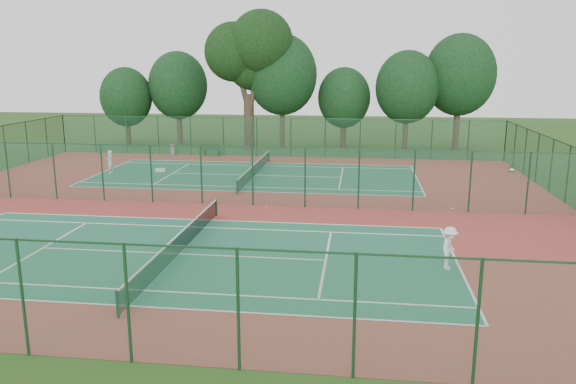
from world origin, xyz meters
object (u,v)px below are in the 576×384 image
(kit_bag, at_px, (160,170))
(player_near, at_px, (449,248))
(bench, at_px, (211,150))
(big_tree, at_px, (249,51))
(trash_bin, at_px, (173,150))
(player_far, at_px, (110,162))

(kit_bag, bearing_deg, player_near, -51.68)
(player_near, relative_size, bench, 1.04)
(player_near, distance_m, kit_bag, 26.76)
(player_near, relative_size, big_tree, 0.13)
(player_near, xyz_separation_m, trash_bin, (-20.68, 27.00, -0.41))
(player_far, relative_size, kit_bag, 2.34)
(player_near, distance_m, big_tree, 35.88)
(player_far, height_order, bench, player_far)
(player_near, xyz_separation_m, player_far, (-22.52, 17.84, -0.02))
(player_far, bearing_deg, big_tree, 153.36)
(big_tree, bearing_deg, trash_bin, -142.93)
(player_near, height_order, player_far, player_near)
(bench, xyz_separation_m, kit_bag, (-1.93, -8.04, -0.40))
(player_far, height_order, kit_bag, player_far)
(player_far, distance_m, trash_bin, 9.36)
(trash_bin, bearing_deg, bench, -1.27)
(trash_bin, distance_m, big_tree, 11.86)
(trash_bin, xyz_separation_m, big_tree, (6.32, 4.78, 8.83))
(kit_bag, relative_size, big_tree, 0.06)
(player_near, xyz_separation_m, big_tree, (-14.36, 31.78, 8.42))
(player_far, xyz_separation_m, big_tree, (8.16, 13.94, 8.44))
(big_tree, bearing_deg, bench, -118.76)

